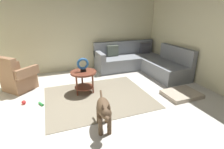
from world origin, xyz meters
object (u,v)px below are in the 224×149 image
object	(u,v)px
sectional_couch	(141,62)
dog	(104,110)
dog_toy_ball	(24,102)
torus_sculpture	(83,64)
armchair	(17,78)
dog_toy_rope	(41,104)
dog_bed_mat	(181,94)
side_table	(84,77)

from	to	relation	value
sectional_couch	dog	size ratio (longest dim) A/B	2.67
dog_toy_ball	torus_sculpture	bearing A→B (deg)	3.89
armchair	dog_toy_rope	xyz separation A→B (m)	(0.52, -1.00, -0.30)
armchair	dog_toy_ball	world-z (taller)	armchair
armchair	torus_sculpture	distance (m)	1.71
dog_bed_mat	sectional_couch	bearing A→B (deg)	89.84
sectional_couch	dog_bed_mat	xyz separation A→B (m)	(-0.01, -1.94, -0.24)
dog_bed_mat	armchair	bearing A→B (deg)	154.46
sectional_couch	torus_sculpture	world-z (taller)	sectional_couch
side_table	dog_toy_rope	distance (m)	1.09
side_table	dog	size ratio (longest dim) A/B	0.71
side_table	dog_toy_rope	xyz separation A→B (m)	(-0.98, -0.25, -0.39)
dog_bed_mat	dog	distance (m)	2.15
dog_toy_rope	dog_bed_mat	bearing A→B (deg)	-13.07
sectional_couch	dog_toy_rope	world-z (taller)	sectional_couch
dog_toy_rope	dog_toy_ball	bearing A→B (deg)	154.24
dog_toy_ball	dog_toy_rope	bearing A→B (deg)	-25.76
side_table	torus_sculpture	bearing A→B (deg)	-88.21
dog_toy_ball	dog_toy_rope	world-z (taller)	dog_toy_ball
torus_sculpture	dog_toy_ball	xyz separation A→B (m)	(-1.32, -0.09, -0.67)
torus_sculpture	dog_toy_ball	distance (m)	1.48
torus_sculpture	dog_toy_ball	world-z (taller)	torus_sculpture
dog_toy_rope	sectional_couch	bearing A→B (deg)	21.95
armchair	torus_sculpture	xyz separation A→B (m)	(1.50, -0.74, 0.39)
sectional_couch	dog_toy_rope	size ratio (longest dim) A/B	14.25
side_table	sectional_couch	bearing A→B (deg)	25.24
dog	dog_toy_rope	distance (m)	1.62
sectional_couch	dog_toy_ball	world-z (taller)	sectional_couch
armchair	dog_toy_rope	bearing A→B (deg)	-16.02
armchair	side_table	bearing A→B (deg)	20.21
sectional_couch	armchair	bearing A→B (deg)	-176.22
sectional_couch	dog_toy_rope	xyz separation A→B (m)	(-3.06, -1.23, -0.26)
side_table	dog	xyz separation A→B (m)	(0.01, -1.48, -0.04)
armchair	dog_bed_mat	distance (m)	3.96
side_table	dog_bed_mat	bearing A→B (deg)	-24.90
dog_bed_mat	dog_toy_rope	distance (m)	3.13
side_table	dog_bed_mat	size ratio (longest dim) A/B	0.75
sectional_couch	dog	distance (m)	3.21
dog_bed_mat	dog_toy_ball	xyz separation A→B (m)	(-3.39, 0.87, -0.00)
torus_sculpture	sectional_couch	bearing A→B (deg)	25.24
armchair	torus_sculpture	size ratio (longest dim) A/B	3.05
armchair	dog	distance (m)	2.69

